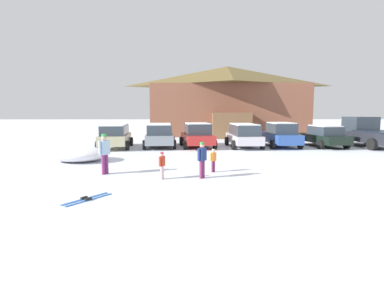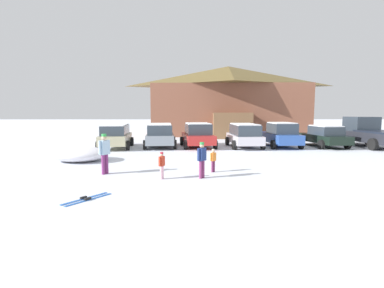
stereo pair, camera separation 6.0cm
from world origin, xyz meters
name	(u,v)px [view 1 (the left image)]	position (x,y,z in m)	size (l,w,h in m)	color
ground	(224,223)	(0.00, 0.00, 0.00)	(160.00, 160.00, 0.00)	silver
ski_lodge	(227,100)	(3.60, 26.62, 3.75)	(16.75, 11.57, 7.42)	brown
parked_beige_suv	(115,135)	(-5.86, 14.12, 0.89)	(2.41, 4.30, 1.65)	tan
parked_grey_wagon	(160,135)	(-2.80, 14.57, 0.90)	(2.48, 4.29, 1.68)	gray
parked_red_sedan	(197,135)	(-0.11, 14.55, 0.86)	(2.64, 4.40, 1.73)	red
parked_silver_wagon	(244,135)	(3.19, 14.38, 0.90)	(2.33, 4.32, 1.68)	silver
parked_blue_hatchback	(280,135)	(5.86, 14.58, 0.88)	(2.34, 4.25, 1.77)	#2C51A2
parked_black_sedan	(324,136)	(9.03, 14.62, 0.79)	(2.53, 4.48, 1.55)	black
pickup_truck	(368,133)	(12.27, 14.66, 0.99)	(2.91, 5.73, 2.15)	#24262D
skier_child_in_red_jacket	(162,164)	(-1.81, 4.53, 0.59)	(0.24, 0.36, 1.05)	#EAB8CB
skier_adult_in_blue_parka	(105,152)	(-4.25, 5.50, 0.94)	(0.40, 0.56, 1.67)	#722B65
skier_teen_in_navy_coat	(202,158)	(-0.27, 4.69, 0.79)	(0.37, 0.43, 1.41)	#772E5C
skier_child_in_orange_jacket	(213,159)	(0.26, 5.82, 0.56)	(0.28, 0.28, 0.99)	#712A54
pair_of_skis	(87,199)	(-3.81, 1.92, 0.02)	(1.17, 1.44, 0.08)	blue
plowed_snow_pile	(79,154)	(-6.45, 8.67, 0.38)	(2.96, 2.36, 0.75)	white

